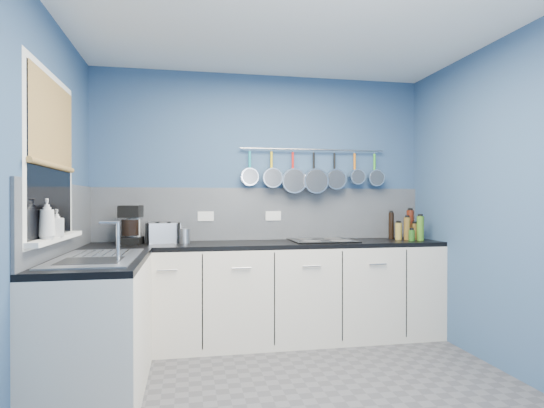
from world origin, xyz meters
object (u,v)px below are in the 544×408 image
object	(u,v)px
soap_bottle_b	(57,223)
hob	(322,240)
canister	(185,236)
paper_towel	(133,229)
toaster	(163,233)
soap_bottle_a	(47,219)
coffee_maker	(130,225)

from	to	relation	value
soap_bottle_b	hob	distance (m)	2.28
soap_bottle_b	canister	size ratio (longest dim) A/B	1.33
paper_towel	canister	xyz separation A→B (m)	(0.44, -0.04, -0.06)
soap_bottle_b	canister	bearing A→B (deg)	51.14
toaster	paper_towel	bearing A→B (deg)	172.89
soap_bottle_b	canister	distance (m)	1.26
soap_bottle_a	soap_bottle_b	bearing A→B (deg)	90.00
soap_bottle_a	toaster	distance (m)	1.40
soap_bottle_b	hob	size ratio (longest dim) A/B	0.30
soap_bottle_a	canister	world-z (taller)	soap_bottle_a
paper_towel	coffee_maker	bearing A→B (deg)	-119.26
canister	hob	distance (m)	1.26
paper_towel	canister	bearing A→B (deg)	-5.45
toaster	canister	bearing A→B (deg)	-37.55
soap_bottle_a	toaster	size ratio (longest dim) A/B	0.86
paper_towel	toaster	xyz separation A→B (m)	(0.25, 0.04, -0.04)
paper_towel	hob	distance (m)	1.71
soap_bottle_b	paper_towel	xyz separation A→B (m)	(0.35, 1.02, -0.11)
toaster	hob	xyz separation A→B (m)	(1.45, -0.08, -0.08)
coffee_maker	canister	distance (m)	0.47
soap_bottle_a	hob	distance (m)	2.37
coffee_maker	toaster	bearing A→B (deg)	22.72
soap_bottle_a	coffee_maker	xyz separation A→B (m)	(0.33, 1.18, -0.10)
paper_towel	soap_bottle_b	bearing A→B (deg)	-108.82
soap_bottle_b	coffee_maker	world-z (taller)	coffee_maker
soap_bottle_a	soap_bottle_b	size ratio (longest dim) A/B	1.39
toaster	hob	bearing A→B (deg)	-18.32
coffee_maker	toaster	world-z (taller)	coffee_maker
soap_bottle_a	soap_bottle_b	xyz separation A→B (m)	(0.00, 0.20, -0.03)
soap_bottle_b	toaster	world-z (taller)	soap_bottle_b
paper_towel	hob	world-z (taller)	paper_towel
coffee_maker	hob	world-z (taller)	coffee_maker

